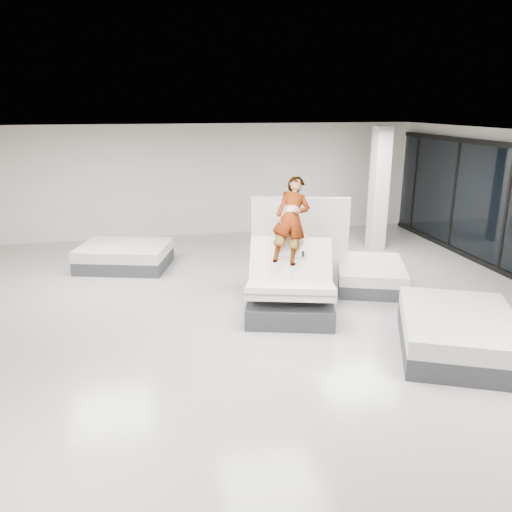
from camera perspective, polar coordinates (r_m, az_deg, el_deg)
The scene contains 9 objects.
room at distance 7.99m, azimuth 1.94°, elevation 1.56°, with size 14.00×14.04×3.20m.
hero_bed at distance 9.32m, azimuth 3.93°, elevation -3.88°, with size 2.06×2.40×1.38m.
person at distance 9.37m, azimuth 4.04°, elevation 2.14°, with size 0.63×0.42×1.74m, color slate.
remote at distance 9.09m, azimuth 5.40°, elevation 0.25°, with size 0.05×0.14×0.03m, color black.
divider_panel at distance 10.66m, azimuth 5.01°, elevation 1.76°, with size 2.06×0.09×1.87m, color white.
flat_bed_right_far at distance 10.87m, azimuth 12.96°, elevation -2.12°, with size 1.89×2.15×0.49m.
flat_bed_right_near at distance 8.47m, azimuth 22.07°, elevation -8.15°, with size 2.45×2.72×0.61m.
flat_bed_left_far at distance 12.21m, azimuth -14.78°, elevation -0.00°, with size 2.35×2.01×0.55m.
column at distance 13.51m, azimuth 13.86°, elevation 7.44°, with size 0.40×0.40×3.20m, color silver.
Camera 1 is at (-1.92, -7.46, 3.72)m, focal length 35.00 mm.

